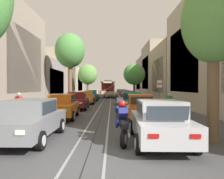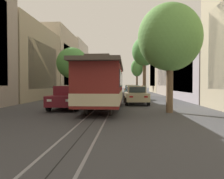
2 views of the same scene
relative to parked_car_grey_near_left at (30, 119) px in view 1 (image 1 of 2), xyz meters
The scene contains 27 objects.
ground_plane 20.69m from the parked_car_grey_near_left, 83.20° to the left, with size 160.00×160.00×0.00m, color #424244.
trolley_track_rails 24.54m from the parked_car_grey_near_left, 84.27° to the left, with size 1.14×66.77×0.01m.
building_facade_left 24.06m from the parked_car_grey_near_left, 109.10° to the left, with size 5.82×58.47×10.02m.
building_facade_right 26.88m from the parked_car_grey_near_left, 61.74° to the left, with size 5.60×58.47×10.99m.
parked_car_grey_near_left is the anchor object (origin of this frame).
parked_car_orange_second_left 5.78m from the parked_car_grey_near_left, 91.10° to the left, with size 2.14×4.42×1.58m.
parked_car_maroon_mid_left 11.42m from the parked_car_grey_near_left, 90.06° to the left, with size 2.11×4.41×1.58m.
parked_car_orange_fourth_left 17.62m from the parked_car_grey_near_left, 89.68° to the left, with size 2.12×4.41×1.58m.
parked_car_teal_fifth_left 23.33m from the parked_car_grey_near_left, 89.63° to the left, with size 2.00×4.36×1.58m.
parked_car_beige_sixth_left 29.51m from the parked_car_grey_near_left, 89.90° to the left, with size 2.14×4.42×1.58m.
parked_car_silver_near_right 4.94m from the parked_car_grey_near_left, ahead, with size 2.07×4.39×1.58m.
parked_car_orange_second_right 7.52m from the parked_car_grey_near_left, 48.59° to the left, with size 2.10×4.41×1.58m.
parked_car_teal_mid_right 12.08m from the parked_car_grey_near_left, 66.47° to the left, with size 2.10×4.40×1.58m.
parked_car_red_fourth_right 17.30m from the parked_car_grey_near_left, 73.66° to the left, with size 2.12×4.41×1.58m.
parked_car_teal_fifth_right 22.41m from the parked_car_grey_near_left, 77.46° to the left, with size 2.13×4.41×1.58m.
parked_car_orange_sixth_right 27.88m from the parked_car_grey_near_left, 80.02° to the left, with size 2.08×4.39×1.58m.
parked_car_maroon_far_right 33.76m from the parked_car_grey_near_left, 81.62° to the left, with size 2.03×4.38×1.58m.
street_tree_kerb_left_second 18.31m from the parked_car_grey_near_left, 95.93° to the left, with size 3.50×3.71×8.41m.
street_tree_kerb_left_mid 35.14m from the parked_car_grey_near_left, 92.76° to the left, with size 3.82×3.10×6.54m.
street_tree_kerb_right_near 7.89m from the parked_car_grey_near_left, ahead, with size 2.33×2.54×6.19m.
street_tree_kerb_right_second 26.25m from the parked_car_grey_near_left, 75.25° to the left, with size 3.36×2.74×5.64m.
cable_car_trolley 34.20m from the parked_car_grey_near_left, 85.89° to the left, with size 2.65×9.15×3.28m.
motorcycle_with_rider 3.59m from the parked_car_grey_near_left, ahead, with size 0.58×1.90×1.65m.
pedestrian_on_left_pavement 5.66m from the parked_car_grey_near_left, 117.37° to the left, with size 0.55×0.36×1.71m.
pedestrian_on_right_pavement 9.51m from the parked_car_grey_near_left, 41.80° to the left, with size 0.55×0.42×1.63m.
fire_hydrant 9.50m from the parked_car_grey_near_left, 47.96° to the left, with size 0.40×0.22×0.84m.
street_sign_post 8.64m from the parked_car_grey_near_left, 42.96° to the left, with size 0.36×0.07×2.55m.
Camera 1 is at (0.73, -5.44, 2.08)m, focal length 34.88 mm.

